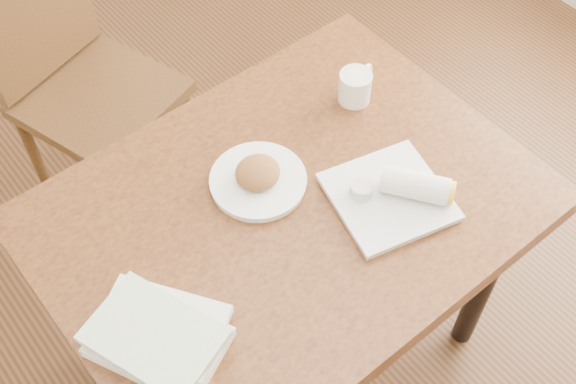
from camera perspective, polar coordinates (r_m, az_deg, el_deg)
ground at (r=2.28m, az=0.00°, el=-12.17°), size 4.00×5.00×0.01m
table at (r=1.70m, az=0.00°, el=-2.80°), size 1.09×0.82×0.75m
chair_far at (r=2.30m, az=-16.53°, el=9.24°), size 0.53×0.53×0.95m
plate_scone at (r=1.65m, az=-2.39°, el=1.11°), size 0.22×0.22×0.07m
coffee_mug at (r=1.82m, az=5.38°, el=8.38°), size 0.12×0.08×0.08m
plate_burrito at (r=1.63m, az=8.61°, el=-0.09°), size 0.30×0.30×0.08m
book_stack at (r=1.45m, az=-10.24°, el=-11.11°), size 0.28×0.31×0.07m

